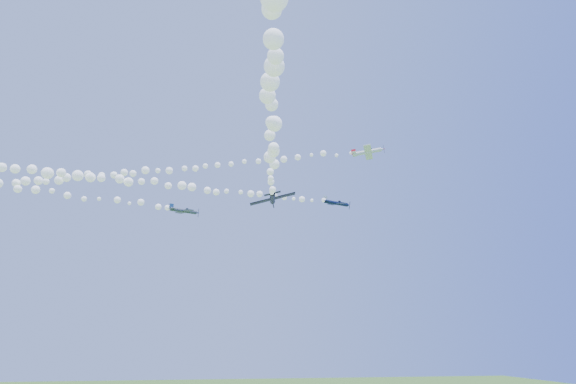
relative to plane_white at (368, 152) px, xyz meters
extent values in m
cylinder|color=white|center=(-0.20, 0.08, -0.03)|extent=(6.02, 2.79, 1.47)
cone|color=white|center=(2.79, -1.16, 0.31)|extent=(1.00, 1.02, 0.88)
cone|color=#B0141D|center=(3.21, -1.33, 0.36)|extent=(0.40, 0.37, 0.31)
cube|color=black|center=(3.10, -1.28, 0.35)|extent=(0.24, 0.33, 1.91)
cube|color=white|center=(0.04, -0.02, -0.12)|extent=(4.28, 7.42, 0.74)
cube|color=white|center=(-2.70, 1.12, -0.26)|extent=(1.80, 2.73, 0.32)
cube|color=#B0141D|center=(-2.81, 1.20, 0.28)|extent=(1.00, 0.56, 1.30)
sphere|color=black|center=(0.55, -0.20, 0.44)|extent=(1.00, 1.01, 0.84)
cylinder|color=#0D163B|center=(-3.96, 12.52, -8.09)|extent=(6.09, 0.92, 1.16)
cone|color=#0D163B|center=(-0.77, 13.22, -8.26)|extent=(0.75, 0.82, 0.85)
cone|color=silver|center=(-0.32, 13.31, -8.29)|extent=(0.32, 0.29, 0.30)
cube|color=black|center=(-0.44, 13.29, -8.28)|extent=(0.26, 0.50, 1.90)
cube|color=#0D163B|center=(-3.72, 12.59, -8.23)|extent=(2.97, 7.49, 1.73)
cube|color=#0D163B|center=(-6.60, 11.93, -7.90)|extent=(1.36, 2.71, 0.65)
cube|color=silver|center=(-6.63, 11.81, -7.36)|extent=(1.06, 0.52, 1.25)
sphere|color=black|center=(-3.09, 12.63, -7.77)|extent=(0.92, 0.99, 0.89)
cylinder|color=#384052|center=(-37.95, 2.60, -14.06)|extent=(5.36, 2.36, 0.80)
cone|color=#384052|center=(-35.30, 3.79, -14.04)|extent=(0.82, 0.88, 0.72)
cone|color=navy|center=(-34.93, 3.96, -14.03)|extent=(0.33, 0.32, 0.25)
cube|color=black|center=(-35.03, 3.91, -14.03)|extent=(0.16, 0.31, 1.71)
cube|color=#384052|center=(-37.75, 2.70, -14.16)|extent=(3.94, 6.58, 0.88)
cube|color=#384052|center=(-40.16, 1.60, -14.03)|extent=(1.65, 2.43, 0.34)
cube|color=navy|center=(-40.21, 1.52, -13.54)|extent=(0.85, 0.54, 1.09)
sphere|color=black|center=(-37.25, 2.87, -13.71)|extent=(0.88, 0.92, 0.72)
cylinder|color=black|center=(-21.75, -9.12, -13.99)|extent=(1.76, 6.91, 1.37)
cone|color=black|center=(-21.24, -5.48, -13.76)|extent=(1.00, 0.95, 0.97)
cone|color=gold|center=(-21.17, -4.97, -13.73)|extent=(0.36, 0.39, 0.34)
cube|color=black|center=(-21.19, -5.11, -13.73)|extent=(0.72, 0.13, 2.12)
cube|color=black|center=(-21.67, -8.83, -14.10)|extent=(8.28, 2.94, 2.39)
cube|color=black|center=(-22.19, -12.14, -14.12)|extent=(2.97, 1.40, 0.90)
cube|color=gold|center=(-22.36, -12.24, -13.53)|extent=(0.60, 1.11, 1.40)
sphere|color=black|center=(-21.73, -8.18, -13.51)|extent=(1.11, 0.95, 1.05)
camera|label=1|loc=(-32.85, -91.46, -38.49)|focal=30.00mm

